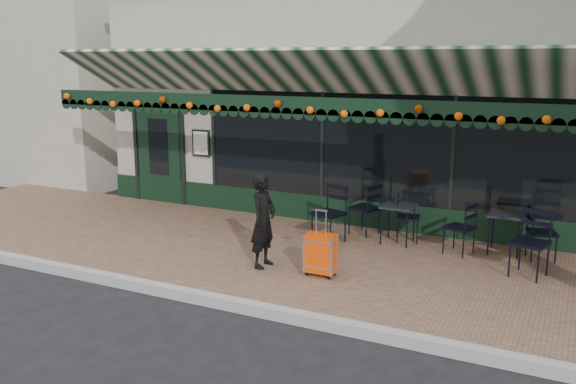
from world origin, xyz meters
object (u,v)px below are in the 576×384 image
at_px(chair_b_left, 365,208).
at_px(chair_a_right, 542,233).
at_px(chair_a_front, 530,244).
at_px(chair_b_right, 408,218).
at_px(suitcase, 321,254).
at_px(chair_b_front, 329,214).
at_px(cafe_table_a, 507,218).
at_px(woman, 263,221).
at_px(chair_a_left, 459,228).
at_px(cafe_table_b, 398,209).

bearing_deg(chair_b_left, chair_a_right, 105.29).
distance_m(chair_a_front, chair_b_right, 2.23).
distance_m(suitcase, chair_b_front, 1.68).
bearing_deg(chair_b_front, suitcase, -55.27).
bearing_deg(cafe_table_a, woman, -144.54).
xyz_separation_m(chair_a_left, chair_a_right, (1.20, 0.26, 0.00)).
xyz_separation_m(suitcase, cafe_table_b, (0.53, 2.05, 0.26)).
bearing_deg(chair_a_right, chair_b_left, 69.04).
xyz_separation_m(chair_b_left, chair_b_right, (0.80, -0.09, -0.06)).
height_order(chair_a_left, chair_b_left, chair_b_left).
bearing_deg(suitcase, chair_a_left, 50.80).
distance_m(woman, chair_a_right, 4.29).
height_order(cafe_table_a, chair_a_front, chair_a_front).
xyz_separation_m(chair_a_front, chair_b_front, (-3.20, 0.29, 0.00)).
xyz_separation_m(woman, cafe_table_a, (3.15, 2.25, -0.12)).
bearing_deg(chair_b_left, chair_b_front, -9.11).
relative_size(woman, chair_a_right, 1.67).
height_order(woman, chair_b_right, woman).
distance_m(suitcase, chair_a_front, 2.97).
relative_size(suitcase, chair_b_left, 1.05).
xyz_separation_m(woman, suitcase, (0.93, -0.00, -0.38)).
height_order(suitcase, chair_b_left, suitcase).
height_order(cafe_table_b, chair_b_right, chair_b_right).
relative_size(cafe_table_a, chair_b_right, 0.81).
relative_size(woman, chair_a_left, 1.68).
relative_size(chair_a_left, chair_b_front, 0.87).
relative_size(woman, suitcase, 1.46).
relative_size(cafe_table_a, cafe_table_b, 1.00).
relative_size(cafe_table_b, chair_a_left, 0.78).
bearing_deg(chair_b_left, chair_a_front, 88.04).
distance_m(cafe_table_a, cafe_table_b, 1.71).
height_order(chair_a_left, chair_a_front, chair_a_front).
relative_size(woman, chair_a_front, 1.46).
bearing_deg(cafe_table_b, chair_b_right, 55.77).
distance_m(chair_a_left, chair_b_right, 0.97).
distance_m(woman, cafe_table_b, 2.51).
relative_size(chair_a_left, chair_b_left, 0.91).
distance_m(cafe_table_b, chair_a_left, 1.06).
xyz_separation_m(suitcase, chair_a_left, (1.57, 1.91, 0.10)).
relative_size(cafe_table_a, chair_a_right, 0.77).
bearing_deg(chair_b_right, chair_b_front, 104.39).
bearing_deg(chair_a_front, chair_b_front, -170.65).
relative_size(suitcase, chair_b_front, 0.99).
relative_size(suitcase, cafe_table_b, 1.48).
height_order(cafe_table_b, chair_b_left, chair_b_left).
bearing_deg(cafe_table_b, cafe_table_a, 6.70).
bearing_deg(chair_a_left, chair_b_left, -85.95).
height_order(woman, cafe_table_a, woman).
distance_m(suitcase, cafe_table_a, 3.17).
bearing_deg(chair_a_right, woman, 102.30).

